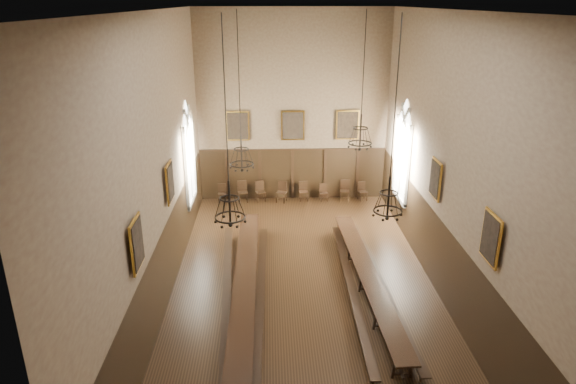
{
  "coord_description": "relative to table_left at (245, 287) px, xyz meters",
  "views": [
    {
      "loc": [
        -1.11,
        -14.87,
        9.27
      ],
      "look_at": [
        -0.5,
        1.5,
        3.12
      ],
      "focal_mm": 32.0,
      "sensor_mm": 36.0,
      "label": 1
    }
  ],
  "objects": [
    {
      "name": "floor",
      "position": [
        1.97,
        0.12,
        -0.41
      ],
      "size": [
        9.0,
        18.0,
        0.02
      ],
      "primitive_type": "cube",
      "color": "black",
      "rests_on": "ground"
    },
    {
      "name": "ceiling",
      "position": [
        1.97,
        0.12,
        8.61
      ],
      "size": [
        9.0,
        18.0,
        0.02
      ],
      "primitive_type": "cube",
      "color": "black",
      "rests_on": "ground"
    },
    {
      "name": "wall_back",
      "position": [
        1.97,
        9.13,
        4.1
      ],
      "size": [
        9.0,
        0.02,
        9.0
      ],
      "primitive_type": "cube",
      "color": "#7C694C",
      "rests_on": "ground"
    },
    {
      "name": "wall_front",
      "position": [
        1.97,
        -8.89,
        4.1
      ],
      "size": [
        9.0,
        0.02,
        9.0
      ],
      "primitive_type": "cube",
      "color": "#7C694C",
      "rests_on": "ground"
    },
    {
      "name": "wall_left",
      "position": [
        -2.54,
        0.12,
        4.1
      ],
      "size": [
        0.02,
        18.0,
        9.0
      ],
      "primitive_type": "cube",
      "color": "#7C694C",
      "rests_on": "ground"
    },
    {
      "name": "wall_right",
      "position": [
        6.48,
        0.12,
        4.1
      ],
      "size": [
        0.02,
        18.0,
        9.0
      ],
      "primitive_type": "cube",
      "color": "#7C694C",
      "rests_on": "ground"
    },
    {
      "name": "wainscot_panelling",
      "position": [
        1.97,
        0.12,
        0.85
      ],
      "size": [
        9.0,
        18.0,
        2.5
      ],
      "primitive_type": null,
      "color": "black",
      "rests_on": "floor"
    },
    {
      "name": "table_left",
      "position": [
        0.0,
        0.0,
        0.0
      ],
      "size": [
        0.74,
        10.36,
        0.81
      ],
      "rotation": [
        0.0,
        0.0,
        0.0
      ],
      "color": "black",
      "rests_on": "floor"
    },
    {
      "name": "table_right",
      "position": [
        4.08,
        0.24,
        -0.04
      ],
      "size": [
        0.99,
        9.44,
        0.74
      ],
      "rotation": [
        0.0,
        0.0,
        0.04
      ],
      "color": "black",
      "rests_on": "floor"
    },
    {
      "name": "bench_left_outer",
      "position": [
        -0.61,
        0.03,
        -0.14
      ],
      "size": [
        0.82,
        9.34,
        0.42
      ],
      "rotation": [
        0.0,
        0.0,
        0.06
      ],
      "color": "black",
      "rests_on": "floor"
    },
    {
      "name": "bench_left_inner",
      "position": [
        0.5,
        -0.12,
        -0.14
      ],
      "size": [
        0.44,
        9.33,
        0.42
      ],
      "rotation": [
        0.0,
        0.0,
        -0.02
      ],
      "color": "black",
      "rests_on": "floor"
    },
    {
      "name": "bench_right_inner",
      "position": [
        3.5,
        0.0,
        -0.14
      ],
      "size": [
        0.44,
        9.2,
        0.41
      ],
      "rotation": [
        0.0,
        0.0,
        -0.02
      ],
      "color": "black",
      "rests_on": "floor"
    },
    {
      "name": "bench_right_outer",
      "position": [
        4.52,
        0.09,
        -0.14
      ],
      "size": [
        0.64,
        9.25,
        0.42
      ],
      "rotation": [
        0.0,
        0.0,
        0.04
      ],
      "color": "black",
      "rests_on": "floor"
    },
    {
      "name": "chair_0",
      "position": [
        -1.49,
        8.7,
        -0.14
      ],
      "size": [
        0.4,
        0.4,
        0.88
      ],
      "rotation": [
        0.0,
        0.0,
        0.04
      ],
      "color": "black",
      "rests_on": "floor"
    },
    {
      "name": "chair_1",
      "position": [
        -0.47,
        8.67,
        -0.09
      ],
      "size": [
        0.53,
        0.53,
        1.03
      ],
      "rotation": [
        0.0,
        0.0,
        0.19
      ],
      "color": "black",
      "rests_on": "floor"
    },
    {
      "name": "chair_2",
      "position": [
        0.39,
        8.74,
        -0.11
      ],
      "size": [
        0.54,
        0.54,
        0.99
      ],
      "rotation": [
        0.0,
        0.0,
        0.28
      ],
      "color": "black",
      "rests_on": "floor"
    },
    {
      "name": "chair_3",
      "position": [
        1.41,
        8.6,
        -0.1
      ],
      "size": [
        0.57,
        0.57,
        1.01
      ],
      "rotation": [
        0.0,
        0.0,
        -0.34
      ],
      "color": "black",
      "rests_on": "floor"
    },
    {
      "name": "chair_4",
      "position": [
        2.5,
        8.73,
        -0.12
      ],
      "size": [
        0.45,
        0.45,
        0.94
      ],
      "rotation": [
        0.0,
        0.0,
        0.09
      ],
      "color": "black",
      "rests_on": "floor"
    },
    {
      "name": "chair_5",
      "position": [
        3.48,
        8.64,
        -0.14
      ],
      "size": [
        0.43,
        0.43,
        0.86
      ],
      "rotation": [
        0.0,
        0.0,
        0.13
      ],
      "color": "black",
      "rests_on": "floor"
    },
    {
      "name": "chair_6",
      "position": [
        4.52,
        8.68,
        -0.1
      ],
      "size": [
        0.5,
        0.5,
        1.01
      ],
      "rotation": [
        0.0,
        0.0,
        -0.13
      ],
      "color": "black",
      "rests_on": "floor"
    },
    {
      "name": "chair_7",
      "position": [
        5.39,
        8.68,
        -0.13
      ],
      "size": [
        0.48,
        0.48,
        0.91
      ],
      "rotation": [
        0.0,
        0.0,
        0.23
      ],
      "color": "black",
      "rests_on": "floor"
    },
    {
      "name": "chandelier_back_left",
      "position": [
        -0.14,
        2.7,
        3.75
      ],
      "size": [
        0.86,
        0.86,
        5.35
      ],
      "color": "black",
      "rests_on": "ceiling"
    },
    {
      "name": "chandelier_back_right",
      "position": [
        3.98,
        2.35,
        4.52
      ],
      "size": [
        0.83,
        0.83,
        4.53
      ],
      "color": "black",
      "rests_on": "ceiling"
    },
    {
      "name": "chandelier_front_left",
      "position": [
        -0.22,
        -2.17,
        3.81
      ],
      "size": [
        0.84,
        0.84,
        5.29
      ],
      "color": "black",
      "rests_on": "ceiling"
    },
    {
      "name": "chandelier_front_right",
      "position": [
        3.97,
        -2.26,
        3.98
      ],
      "size": [
        0.79,
        0.79,
        5.13
      ],
      "color": "black",
      "rests_on": "ceiling"
    },
    {
      "name": "portrait_back_0",
      "position": [
        -0.63,
        9.0,
        3.3
      ],
      "size": [
        1.1,
        0.12,
        1.4
      ],
      "color": "gold",
      "rests_on": "wall_back"
    },
    {
      "name": "portrait_back_1",
      "position": [
        1.97,
        9.0,
        3.3
      ],
      "size": [
        1.1,
        0.12,
        1.4
      ],
      "color": "gold",
      "rests_on": "wall_back"
    },
    {
      "name": "portrait_back_2",
      "position": [
        4.57,
        9.0,
        3.3
      ],
      "size": [
        1.1,
        0.12,
        1.4
      ],
      "color": "gold",
      "rests_on": "wall_back"
    },
    {
      "name": "portrait_left_0",
      "position": [
        -2.41,
        1.12,
        3.3
      ],
      "size": [
        0.12,
        1.0,
        1.3
      ],
      "color": "gold",
      "rests_on": "wall_left"
    },
    {
      "name": "portrait_left_1",
      "position": [
        -2.41,
        -3.38,
        3.3
      ],
      "size": [
        0.12,
        1.0,
        1.3
      ],
      "color": "gold",
      "rests_on": "wall_left"
    },
    {
      "name": "portrait_right_0",
      "position": [
        6.35,
        1.12,
        3.3
      ],
      "size": [
        0.12,
        1.0,
        1.3
      ],
      "color": "gold",
      "rests_on": "wall_right"
    },
    {
      "name": "portrait_right_1",
      "position": [
        6.35,
        -3.38,
        3.3
      ],
      "size": [
        0.12,
        1.0,
        1.3
      ],
      "color": "gold",
      "rests_on": "wall_right"
    },
    {
      "name": "window_right",
      "position": [
        6.4,
        5.62,
        3.0
      ],
      "size": [
        0.2,
        2.2,
        4.6
      ],
      "primitive_type": null,
      "color": "white",
      "rests_on": "wall_right"
    },
    {
      "name": "window_left",
      "position": [
        -2.46,
        5.62,
        3.0
      ],
      "size": [
        0.2,
        2.2,
        4.6
      ],
      "primitive_type": null,
      "color": "white",
      "rests_on": "wall_left"
    }
  ]
}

